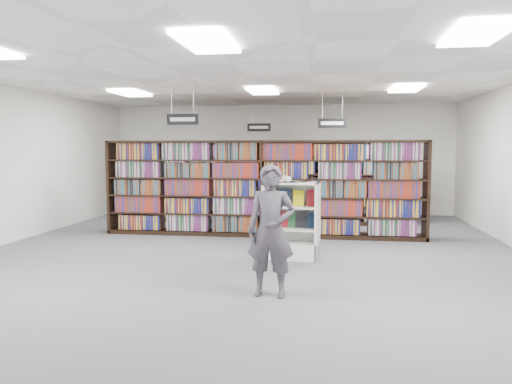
# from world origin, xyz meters

# --- Properties ---
(floor) EXTENTS (12.00, 12.00, 0.00)m
(floor) POSITION_xyz_m (0.00, 0.00, 0.00)
(floor) COLOR #4A4B4F
(floor) RESTS_ON ground
(ceiling) EXTENTS (10.00, 12.00, 0.10)m
(ceiling) POSITION_xyz_m (0.00, 0.00, 3.20)
(ceiling) COLOR white
(ceiling) RESTS_ON wall_back
(wall_back) EXTENTS (10.00, 0.10, 3.20)m
(wall_back) POSITION_xyz_m (0.00, 6.00, 1.60)
(wall_back) COLOR white
(wall_back) RESTS_ON ground
(wall_front) EXTENTS (10.00, 0.10, 3.20)m
(wall_front) POSITION_xyz_m (0.00, -6.00, 1.60)
(wall_front) COLOR white
(wall_front) RESTS_ON ground
(bookshelf_row_near) EXTENTS (7.00, 0.60, 2.10)m
(bookshelf_row_near) POSITION_xyz_m (0.00, 2.00, 1.05)
(bookshelf_row_near) COLOR black
(bookshelf_row_near) RESTS_ON floor
(bookshelf_row_mid) EXTENTS (7.00, 0.60, 2.10)m
(bookshelf_row_mid) POSITION_xyz_m (0.00, 4.00, 1.05)
(bookshelf_row_mid) COLOR black
(bookshelf_row_mid) RESTS_ON floor
(bookshelf_row_far) EXTENTS (7.00, 0.60, 2.10)m
(bookshelf_row_far) POSITION_xyz_m (0.00, 5.70, 1.05)
(bookshelf_row_far) COLOR black
(bookshelf_row_far) RESTS_ON floor
(aisle_sign_left) EXTENTS (0.65, 0.02, 0.80)m
(aisle_sign_left) POSITION_xyz_m (-1.50, 1.00, 2.53)
(aisle_sign_left) COLOR #B2B2B7
(aisle_sign_left) RESTS_ON ceiling
(aisle_sign_right) EXTENTS (0.65, 0.02, 0.80)m
(aisle_sign_right) POSITION_xyz_m (1.50, 3.00, 2.53)
(aisle_sign_right) COLOR #B2B2B7
(aisle_sign_right) RESTS_ON ceiling
(aisle_sign_center) EXTENTS (0.65, 0.02, 0.80)m
(aisle_sign_center) POSITION_xyz_m (-0.50, 5.00, 2.53)
(aisle_sign_center) COLOR #B2B2B7
(aisle_sign_center) RESTS_ON ceiling
(troffer_front_center) EXTENTS (0.60, 1.20, 0.04)m
(troffer_front_center) POSITION_xyz_m (0.00, -3.00, 3.16)
(troffer_front_center) COLOR white
(troffer_front_center) RESTS_ON ceiling
(troffer_front_right) EXTENTS (0.60, 1.20, 0.04)m
(troffer_front_right) POSITION_xyz_m (3.00, -3.00, 3.16)
(troffer_front_right) COLOR white
(troffer_front_right) RESTS_ON ceiling
(troffer_back_left) EXTENTS (0.60, 1.20, 0.04)m
(troffer_back_left) POSITION_xyz_m (-3.00, 2.00, 3.16)
(troffer_back_left) COLOR white
(troffer_back_left) RESTS_ON ceiling
(troffer_back_center) EXTENTS (0.60, 1.20, 0.04)m
(troffer_back_center) POSITION_xyz_m (0.00, 2.00, 3.16)
(troffer_back_center) COLOR white
(troffer_back_center) RESTS_ON ceiling
(troffer_back_right) EXTENTS (0.60, 1.20, 0.04)m
(troffer_back_right) POSITION_xyz_m (3.00, 2.00, 3.16)
(troffer_back_right) COLOR white
(troffer_back_right) RESTS_ON ceiling
(endcap_display) EXTENTS (1.01, 0.59, 1.34)m
(endcap_display) POSITION_xyz_m (0.80, -0.17, 0.46)
(endcap_display) COLOR white
(endcap_display) RESTS_ON floor
(open_book) EXTENTS (0.67, 0.51, 0.13)m
(open_book) POSITION_xyz_m (0.71, -0.15, 1.37)
(open_book) COLOR black
(open_book) RESTS_ON endcap_display
(shopper) EXTENTS (0.66, 0.46, 1.72)m
(shopper) POSITION_xyz_m (0.70, -2.47, 0.86)
(shopper) COLOR #4C4650
(shopper) RESTS_ON floor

